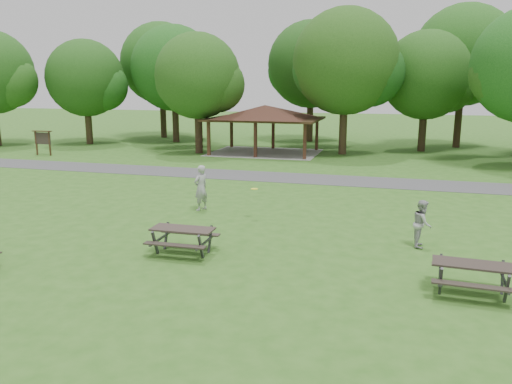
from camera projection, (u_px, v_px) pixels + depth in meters
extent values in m
plane|color=#2F601B|center=(192.00, 255.00, 16.07)|extent=(160.00, 160.00, 0.00)
cube|color=#434345|center=(287.00, 178.00, 29.22)|extent=(120.00, 3.20, 0.02)
cube|color=#3E2516|center=(209.00, 139.00, 37.87)|extent=(0.22, 0.22, 2.60)
cube|color=#342013|center=(232.00, 132.00, 42.95)|extent=(0.22, 0.22, 2.60)
cube|color=#331A12|center=(255.00, 140.00, 36.88)|extent=(0.22, 0.22, 2.60)
cube|color=#3D2116|center=(273.00, 133.00, 41.95)|extent=(0.22, 0.22, 2.60)
cube|color=#371D14|center=(305.00, 142.00, 35.88)|extent=(0.22, 0.22, 2.60)
cube|color=#3D2316|center=(317.00, 135.00, 40.95)|extent=(0.22, 0.22, 2.60)
cube|color=#322114|center=(265.00, 119.00, 39.12)|extent=(8.60, 6.60, 0.16)
pyramid|color=#321B14|center=(265.00, 111.00, 39.00)|extent=(7.01, 7.01, 1.00)
cube|color=gray|center=(265.00, 153.00, 39.69)|extent=(8.40, 6.40, 0.03)
cube|color=#382214|center=(36.00, 143.00, 38.33)|extent=(0.10, 0.10, 1.80)
cube|color=#352313|center=(50.00, 144.00, 38.01)|extent=(0.10, 0.10, 1.80)
cube|color=#2B231F|center=(43.00, 138.00, 38.09)|extent=(1.40, 0.06, 0.90)
cube|color=black|center=(42.00, 131.00, 37.97)|extent=(1.60, 0.30, 0.06)
sphere|color=#1E4F16|center=(9.00, 80.00, 42.91)|extent=(4.68, 4.68, 4.68)
cylinder|color=#312416|center=(89.00, 126.00, 45.32)|extent=(0.60, 0.60, 3.32)
sphere|color=#184413|center=(85.00, 78.00, 44.42)|extent=(6.80, 6.80, 6.80)
sphere|color=#174C15|center=(103.00, 86.00, 44.44)|extent=(4.42, 4.42, 4.42)
sphere|color=#1E4814|center=(71.00, 84.00, 44.71)|extent=(4.08, 4.08, 4.08)
cylinder|color=black|center=(176.00, 121.00, 46.67)|extent=(0.60, 0.60, 3.85)
sphere|color=#154B15|center=(174.00, 68.00, 45.63)|extent=(7.80, 7.80, 7.80)
sphere|color=#124013|center=(193.00, 77.00, 45.61)|extent=(5.07, 5.07, 5.07)
sphere|color=#133F12|center=(158.00, 75.00, 45.99)|extent=(4.68, 4.68, 4.68)
cylinder|color=black|center=(199.00, 131.00, 39.26)|extent=(0.60, 0.60, 3.50)
sphere|color=#1C4714|center=(197.00, 76.00, 38.35)|extent=(6.60, 6.60, 6.60)
sphere|color=#1B4413|center=(217.00, 85.00, 38.38)|extent=(4.29, 4.29, 4.29)
sphere|color=#1D4A15|center=(181.00, 82.00, 38.63)|extent=(3.96, 3.96, 3.96)
cylinder|color=#302315|center=(343.00, 128.00, 38.59)|extent=(0.60, 0.60, 4.02)
sphere|color=#1E4714|center=(346.00, 61.00, 37.52)|extent=(8.00, 8.00, 8.00)
sphere|color=#123F12|center=(370.00, 72.00, 37.49)|extent=(5.20, 5.20, 5.20)
sphere|color=#154915|center=(324.00, 70.00, 37.89)|extent=(4.80, 4.80, 4.80)
cylinder|color=black|center=(422.00, 130.00, 40.32)|extent=(0.60, 0.60, 3.43)
sphere|color=#1B4614|center=(426.00, 75.00, 39.40)|extent=(7.00, 7.00, 7.00)
sphere|color=#1A4313|center=(446.00, 84.00, 39.40)|extent=(4.55, 4.55, 4.55)
sphere|color=#1F4814|center=(407.00, 82.00, 39.70)|extent=(4.20, 4.20, 4.20)
sphere|color=#1E4814|center=(505.00, 74.00, 31.90)|extent=(4.44, 4.44, 4.44)
cylinder|color=black|center=(163.00, 116.00, 50.71)|extent=(0.60, 0.60, 4.38)
sphere|color=#184814|center=(161.00, 63.00, 49.60)|extent=(8.00, 8.00, 8.00)
sphere|color=#164915|center=(179.00, 71.00, 49.57)|extent=(5.20, 5.20, 5.20)
sphere|color=#124113|center=(146.00, 69.00, 49.97)|extent=(4.80, 4.80, 4.80)
cylinder|color=#311F15|center=(310.00, 120.00, 47.17)|extent=(0.60, 0.60, 4.13)
sphere|color=#164112|center=(311.00, 64.00, 46.09)|extent=(8.00, 8.00, 8.00)
sphere|color=#1A4413|center=(331.00, 73.00, 46.05)|extent=(5.20, 5.20, 5.20)
sphere|color=#164F16|center=(294.00, 71.00, 46.46)|extent=(4.80, 4.80, 4.80)
cylinder|color=#311E16|center=(458.00, 121.00, 42.68)|extent=(0.60, 0.60, 4.55)
sphere|color=#1A4C15|center=(464.00, 55.00, 41.53)|extent=(8.40, 8.40, 8.40)
sphere|color=#1D4C15|center=(487.00, 66.00, 41.48)|extent=(5.46, 5.46, 5.46)
sphere|color=#1A4012|center=(442.00, 63.00, 41.92)|extent=(5.04, 5.04, 5.04)
cube|color=#302723|center=(183.00, 229.00, 16.06)|extent=(2.04, 0.85, 0.06)
cube|color=black|center=(175.00, 245.00, 15.50)|extent=(2.03, 0.34, 0.04)
cube|color=#312824|center=(191.00, 233.00, 16.76)|extent=(2.03, 0.34, 0.04)
cube|color=#3D3D3F|center=(155.00, 243.00, 15.94)|extent=(0.08, 0.43, 0.88)
cube|color=#3C3C3E|center=(166.00, 236.00, 16.74)|extent=(0.08, 0.43, 0.88)
cube|color=#3C3C3E|center=(161.00, 238.00, 16.33)|extent=(0.10, 1.65, 0.06)
cube|color=#3D3D3F|center=(201.00, 247.00, 15.56)|extent=(0.08, 0.43, 0.88)
cube|color=#3C3C3E|center=(210.00, 239.00, 16.35)|extent=(0.08, 0.43, 0.88)
cube|color=#3C3C3E|center=(206.00, 242.00, 15.95)|extent=(0.10, 1.65, 0.06)
cube|color=#2A221E|center=(473.00, 265.00, 12.93)|extent=(2.05, 0.91, 0.06)
cube|color=black|center=(474.00, 286.00, 12.39)|extent=(2.02, 0.40, 0.04)
cube|color=#322924|center=(470.00, 268.00, 13.61)|extent=(2.02, 0.40, 0.04)
cube|color=#3D3C3F|center=(441.00, 281.00, 12.87)|extent=(0.09, 0.42, 0.87)
cube|color=#3F3F42|center=(440.00, 270.00, 13.65)|extent=(0.09, 0.42, 0.87)
cube|color=#3A3A3C|center=(441.00, 274.00, 13.25)|extent=(0.16, 1.63, 0.06)
cube|color=#3F3F41|center=(507.00, 289.00, 12.38)|extent=(0.09, 0.42, 0.87)
cube|color=#393A3C|center=(502.00, 277.00, 13.15)|extent=(0.09, 0.42, 0.87)
cube|color=#3B3B3E|center=(505.00, 282.00, 12.76)|extent=(0.16, 1.63, 0.06)
cylinder|color=#FFF928|center=(254.00, 189.00, 20.09)|extent=(0.29, 0.29, 0.02)
imported|color=#9E9EA0|center=(201.00, 188.00, 21.55)|extent=(0.73, 0.85, 1.98)
imported|color=#A8A8AB|center=(422.00, 223.00, 16.75)|extent=(0.64, 0.81, 1.61)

